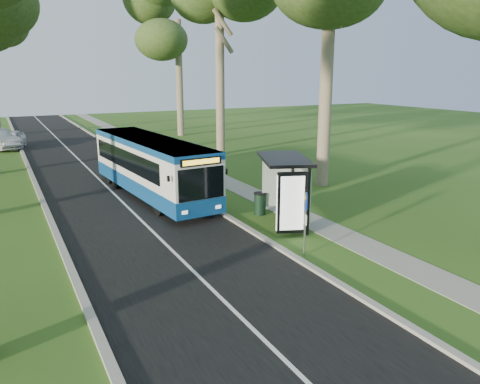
% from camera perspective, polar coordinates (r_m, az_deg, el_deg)
% --- Properties ---
extents(ground, '(120.00, 120.00, 0.00)m').
position_cam_1_polar(ground, '(18.26, 2.48, -5.61)').
color(ground, '#305219').
rests_on(ground, ground).
extents(road, '(7.00, 100.00, 0.02)m').
position_cam_1_polar(road, '(26.11, -15.41, 0.07)').
color(road, black).
rests_on(road, ground).
extents(kerb_east, '(0.25, 100.00, 0.12)m').
position_cam_1_polar(kerb_east, '(27.01, -8.17, 1.03)').
color(kerb_east, '#9E9B93').
rests_on(kerb_east, ground).
extents(kerb_west, '(0.25, 100.00, 0.12)m').
position_cam_1_polar(kerb_west, '(25.65, -23.06, -0.72)').
color(kerb_west, '#9E9B93').
rests_on(kerb_west, ground).
extents(centre_line, '(0.12, 100.00, 0.00)m').
position_cam_1_polar(centre_line, '(26.11, -15.41, 0.10)').
color(centre_line, white).
rests_on(centre_line, road).
extents(footpath, '(1.50, 100.00, 0.02)m').
position_cam_1_polar(footpath, '(28.12, -2.40, 1.60)').
color(footpath, gray).
rests_on(footpath, ground).
extents(bus, '(3.23, 11.40, 2.98)m').
position_cam_1_polar(bus, '(24.44, -10.78, 3.07)').
color(bus, white).
rests_on(bus, ground).
extents(bus_stop_sign, '(0.15, 0.31, 2.29)m').
position_cam_1_polar(bus_stop_sign, '(16.25, 7.97, -2.94)').
color(bus_stop_sign, gray).
rests_on(bus_stop_sign, ground).
extents(bus_shelter, '(2.89, 3.77, 2.87)m').
position_cam_1_polar(bus_shelter, '(19.08, 6.53, 1.56)').
color(bus_shelter, black).
rests_on(bus_shelter, ground).
extents(litter_bin, '(0.57, 0.57, 1.00)m').
position_cam_1_polar(litter_bin, '(21.08, 2.46, -1.40)').
color(litter_bin, black).
rests_on(litter_bin, ground).
extents(car_white, '(2.91, 4.79, 1.53)m').
position_cam_1_polar(car_white, '(43.73, -26.20, 5.76)').
color(car_white, white).
rests_on(car_white, ground).
extents(tree_east_c, '(5.20, 5.20, 14.85)m').
position_cam_1_polar(tree_east_c, '(36.58, -2.54, 21.89)').
color(tree_east_c, '#7A6B56').
rests_on(tree_east_c, ground).
extents(tree_east_d, '(5.20, 5.20, 15.27)m').
position_cam_1_polar(tree_east_d, '(48.08, -7.64, 20.36)').
color(tree_east_d, '#7A6B56').
rests_on(tree_east_d, ground).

